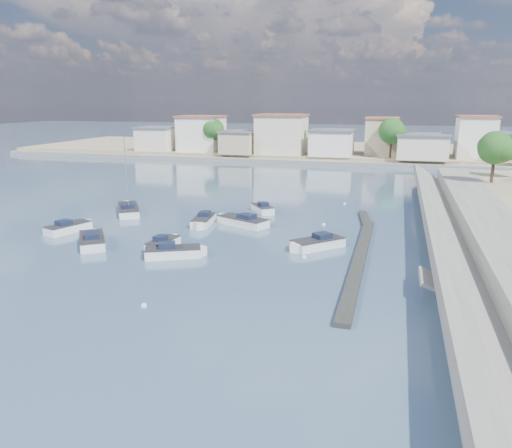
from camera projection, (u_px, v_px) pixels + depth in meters
The scene contains 17 objects.
ground at pixel (326, 192), 70.57m from camera, with size 400.00×400.00×0.00m, color #304661.
seawall_walkway at pixel (508, 251), 40.26m from camera, with size 5.00×90.00×1.80m, color slate.
breakwater at pixel (361, 249), 43.20m from camera, with size 2.00×31.02×0.35m.
far_shore_land at pixel (357, 152), 118.94m from camera, with size 160.00×40.00×1.40m, color gray.
far_shore_quay at pixel (348, 163), 99.41m from camera, with size 160.00×2.50×0.80m, color slate.
far_town at pixel (405, 139), 101.00m from camera, with size 113.01×12.80×8.35m.
shore_trees at pixel (393, 136), 93.10m from camera, with size 74.56×38.32×7.92m.
motorboat_a at pixel (92, 240), 45.19m from camera, with size 4.73×5.50×1.48m.
motorboat_b at pixel (164, 244), 44.05m from camera, with size 1.90×4.17×1.48m.
motorboat_c at pixel (241, 221), 52.28m from camera, with size 6.12×4.19×1.48m.
motorboat_d at pixel (315, 244), 43.99m from camera, with size 4.73×4.81×1.48m.
motorboat_e at pixel (70, 228), 49.60m from camera, with size 3.13×5.04×1.48m.
motorboat_f at pixel (262, 209), 58.21m from camera, with size 3.49×3.97×1.48m.
motorboat_g at pixel (203, 221), 52.24m from camera, with size 2.35×5.19×1.48m.
motorboat_h at pixel (176, 252), 41.59m from camera, with size 5.02×3.58×1.48m.
sailboat at pixel (128, 209), 57.86m from camera, with size 5.34×6.70×9.00m.
mooring_buoys at pixel (305, 240), 46.62m from camera, with size 18.98×36.00×0.40m.
Camera 1 is at (9.42, -29.61, 12.77)m, focal length 35.00 mm.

